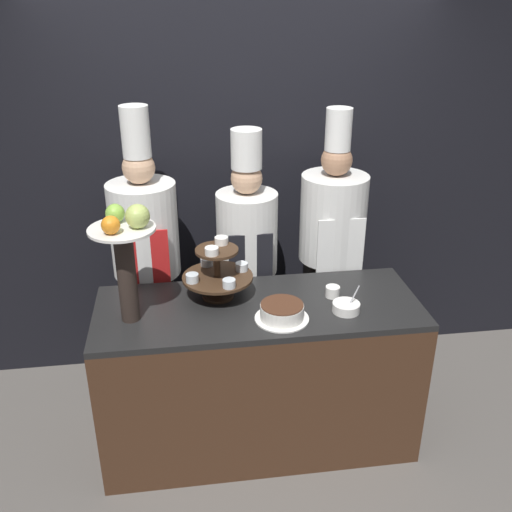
% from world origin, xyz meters
% --- Properties ---
extents(ground_plane, '(14.00, 14.00, 0.00)m').
position_xyz_m(ground_plane, '(0.00, 0.00, 0.00)').
color(ground_plane, '#5B5651').
extents(wall_back, '(10.00, 0.06, 2.80)m').
position_xyz_m(wall_back, '(0.00, 1.29, 1.40)').
color(wall_back, black).
rests_on(wall_back, ground_plane).
extents(buffet_counter, '(1.78, 0.68, 0.93)m').
position_xyz_m(buffet_counter, '(0.00, 0.34, 0.46)').
color(buffet_counter, '#422819').
rests_on(buffet_counter, ground_plane).
extents(tiered_stand, '(0.39, 0.39, 0.33)m').
position_xyz_m(tiered_stand, '(-0.21, 0.47, 1.08)').
color(tiered_stand, '#3D2819').
rests_on(tiered_stand, buffet_counter).
extents(fruit_pedestal, '(0.33, 0.33, 0.63)m').
position_xyz_m(fruit_pedestal, '(-0.67, 0.29, 1.33)').
color(fruit_pedestal, '#2D231E').
rests_on(fruit_pedestal, buffet_counter).
extents(cake_round, '(0.29, 0.29, 0.09)m').
position_xyz_m(cake_round, '(0.10, 0.18, 0.97)').
color(cake_round, white).
rests_on(cake_round, buffet_counter).
extents(cup_white, '(0.08, 0.08, 0.06)m').
position_xyz_m(cup_white, '(0.42, 0.38, 0.96)').
color(cup_white, white).
rests_on(cup_white, buffet_counter).
extents(serving_bowl_near, '(0.15, 0.15, 0.15)m').
position_xyz_m(serving_bowl_near, '(0.45, 0.21, 0.95)').
color(serving_bowl_near, white).
rests_on(serving_bowl_near, buffet_counter).
extents(chef_left, '(0.41, 0.41, 1.91)m').
position_xyz_m(chef_left, '(-0.62, 0.90, 1.01)').
color(chef_left, '#38332D').
rests_on(chef_left, ground_plane).
extents(chef_center_left, '(0.38, 0.38, 1.76)m').
position_xyz_m(chef_center_left, '(0.01, 0.90, 0.96)').
color(chef_center_left, '#38332D').
rests_on(chef_center_left, ground_plane).
extents(chef_center_right, '(0.42, 0.42, 1.87)m').
position_xyz_m(chef_center_right, '(0.55, 0.90, 1.00)').
color(chef_center_right, '#38332D').
rests_on(chef_center_right, ground_plane).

